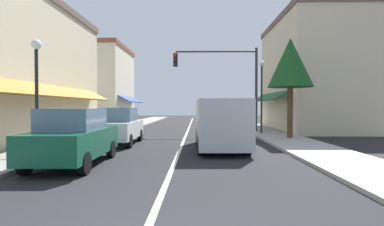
% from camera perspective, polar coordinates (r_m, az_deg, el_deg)
% --- Properties ---
extents(ground_plane, '(80.00, 80.00, 0.00)m').
position_cam_1_polar(ground_plane, '(21.41, -0.93, -3.66)').
color(ground_plane, black).
extents(sidewalk_left, '(2.60, 56.00, 0.12)m').
position_cam_1_polar(sidewalk_left, '(22.29, -15.23, -3.35)').
color(sidewalk_left, gray).
rests_on(sidewalk_left, ground).
extents(sidewalk_right, '(2.60, 56.00, 0.12)m').
position_cam_1_polar(sidewalk_right, '(21.92, 13.62, -3.42)').
color(sidewalk_right, '#A39E99').
rests_on(sidewalk_right, ground).
extents(lane_center_stripe, '(0.14, 52.00, 0.01)m').
position_cam_1_polar(lane_center_stripe, '(21.41, -0.93, -3.65)').
color(lane_center_stripe, silver).
rests_on(lane_center_stripe, ground).
extents(storefront_right_block, '(6.64, 10.20, 8.56)m').
position_cam_1_polar(storefront_right_block, '(25.02, 21.61, 6.79)').
color(storefront_right_block, beige).
rests_on(storefront_right_block, ground).
extents(storefront_far_left, '(6.57, 8.20, 8.12)m').
position_cam_1_polar(storefront_far_left, '(33.01, -16.95, 5.07)').
color(storefront_far_left, beige).
rests_on(storefront_far_left, ground).
extents(parked_car_nearest_left, '(1.87, 4.14, 1.77)m').
position_cam_1_polar(parked_car_nearest_left, '(10.02, -21.60, -4.29)').
color(parked_car_nearest_left, '#0F4C33').
rests_on(parked_car_nearest_left, ground).
extents(parked_car_second_left, '(1.85, 4.13, 1.77)m').
position_cam_1_polar(parked_car_second_left, '(14.92, -13.81, -2.45)').
color(parked_car_second_left, silver).
rests_on(parked_car_second_left, ground).
extents(van_in_lane, '(2.10, 5.23, 2.12)m').
position_cam_1_polar(van_in_lane, '(12.88, 5.35, -1.80)').
color(van_in_lane, '#B2B7BC').
rests_on(van_in_lane, ground).
extents(traffic_signal_mast_arm, '(5.81, 0.50, 5.88)m').
position_cam_1_polar(traffic_signal_mast_arm, '(20.90, 6.76, 7.34)').
color(traffic_signal_mast_arm, '#333333').
rests_on(traffic_signal_mast_arm, ground).
extents(street_lamp_left_near, '(0.36, 0.36, 4.22)m').
position_cam_1_polar(street_lamp_left_near, '(12.09, -27.53, 6.15)').
color(street_lamp_left_near, black).
rests_on(street_lamp_left_near, ground).
extents(street_lamp_right_mid, '(0.36, 0.36, 4.77)m').
position_cam_1_polar(street_lamp_right_mid, '(19.78, 13.14, 5.23)').
color(street_lamp_right_mid, black).
rests_on(street_lamp_right_mid, ground).
extents(tree_right_near, '(2.43, 2.43, 5.57)m').
position_cam_1_polar(tree_right_near, '(17.37, 18.24, 8.98)').
color(tree_right_near, '#4C331E').
rests_on(tree_right_near, ground).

